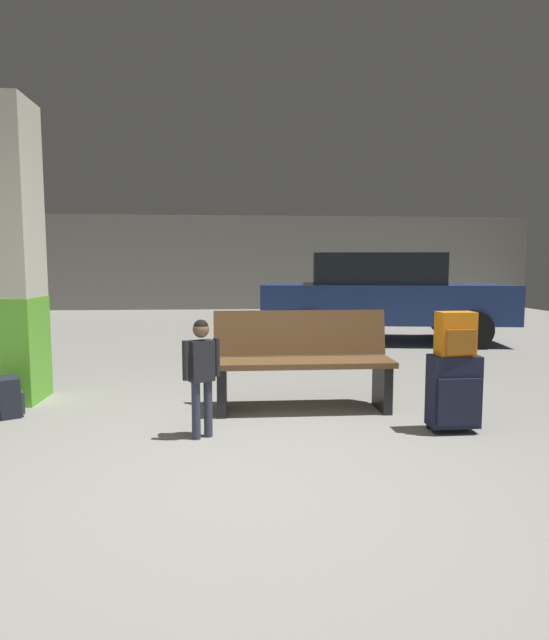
# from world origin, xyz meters

# --- Properties ---
(ground_plane) EXTENTS (18.00, 18.00, 0.10)m
(ground_plane) POSITION_xyz_m (0.00, 4.00, -0.05)
(ground_plane) COLOR gray
(garage_back_wall) EXTENTS (18.00, 0.12, 2.80)m
(garage_back_wall) POSITION_xyz_m (0.00, 12.86, 1.40)
(garage_back_wall) COLOR slate
(garage_back_wall) RESTS_ON ground_plane
(structural_pillar) EXTENTS (0.57, 0.57, 2.82)m
(structural_pillar) POSITION_xyz_m (-2.21, 2.14, 1.40)
(structural_pillar) COLOR #66C633
(structural_pillar) RESTS_ON ground_plane
(bench) EXTENTS (1.60, 0.53, 0.89)m
(bench) POSITION_xyz_m (0.54, 1.64, 0.44)
(bench) COLOR brown
(bench) RESTS_ON ground_plane
(suitcase) EXTENTS (0.38, 0.24, 0.60)m
(suitcase) POSITION_xyz_m (1.63, 0.89, 0.32)
(suitcase) COLOR #191E33
(suitcase) RESTS_ON ground_plane
(backpack_bright) EXTENTS (0.29, 0.20, 0.34)m
(backpack_bright) POSITION_xyz_m (1.63, 0.89, 0.77)
(backpack_bright) COLOR orange
(backpack_bright) RESTS_ON suitcase
(child) EXTENTS (0.27, 0.18, 0.90)m
(child) POSITION_xyz_m (-0.32, 0.89, 0.55)
(child) COLOR #33384C
(child) RESTS_ON ground_plane
(backpack_dark_floor) EXTENTS (0.29, 0.32, 0.34)m
(backpack_dark_floor) POSITION_xyz_m (-2.02, 1.60, 0.17)
(backpack_dark_floor) COLOR #1E232D
(backpack_dark_floor) RESTS_ON ground_plane
(parked_car_near) EXTENTS (4.29, 2.24, 1.51)m
(parked_car_near) POSITION_xyz_m (2.44, 5.87, 0.81)
(parked_car_near) COLOR navy
(parked_car_near) RESTS_ON ground_plane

